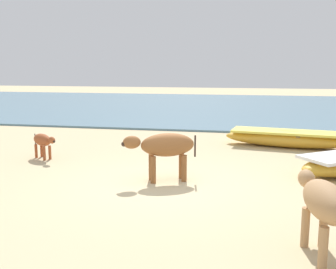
{
  "coord_description": "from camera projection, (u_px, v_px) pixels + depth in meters",
  "views": [
    {
      "loc": [
        1.75,
        -8.12,
        2.54
      ],
      "look_at": [
        -0.51,
        2.95,
        0.6
      ],
      "focal_mm": 42.44,
      "sensor_mm": 36.0,
      "label": 1
    }
  ],
  "objects": [
    {
      "name": "sea_water",
      "position": [
        221.0,
        106.0,
        25.21
      ],
      "size": [
        60.0,
        20.0,
        0.08
      ],
      "primitive_type": "cube",
      "color": "slate",
      "rests_on": "ground"
    },
    {
      "name": "cow_second_adult_tan",
      "position": [
        324.0,
        203.0,
        5.27
      ],
      "size": [
        0.68,
        1.6,
        1.05
      ],
      "rotation": [
        0.0,
        0.0,
        1.76
      ],
      "color": "tan",
      "rests_on": "ground"
    },
    {
      "name": "calf_far_rust",
      "position": [
        43.0,
        141.0,
        10.99
      ],
      "size": [
        0.99,
        0.75,
        0.7
      ],
      "rotation": [
        0.0,
        0.0,
        5.72
      ],
      "color": "#9E4C28",
      "rests_on": "ground"
    },
    {
      "name": "fishing_boat_3",
      "position": [
        288.0,
        138.0,
        12.64
      ],
      "size": [
        4.13,
        1.65,
        0.72
      ],
      "rotation": [
        0.0,
        0.0,
        6.13
      ],
      "color": "gold",
      "rests_on": "ground"
    },
    {
      "name": "ground",
      "position": [
        164.0,
        185.0,
        8.61
      ],
      "size": [
        80.0,
        80.0,
        0.0
      ],
      "primitive_type": "plane",
      "color": "#CCB789"
    },
    {
      "name": "cow_adult_brown",
      "position": [
        165.0,
        147.0,
        8.81
      ],
      "size": [
        1.61,
        0.96,
        1.09
      ],
      "rotation": [
        0.0,
        0.0,
        3.54
      ],
      "color": "brown",
      "rests_on": "ground"
    }
  ]
}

